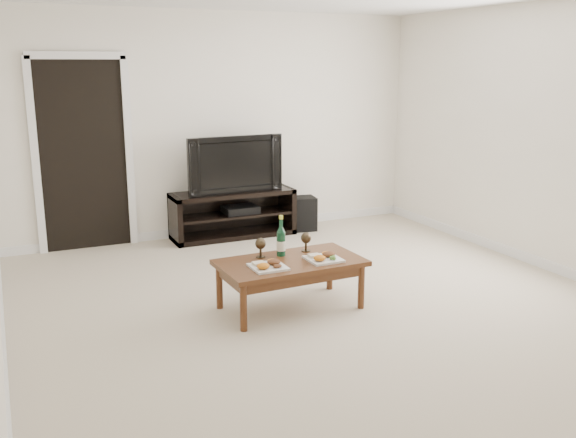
# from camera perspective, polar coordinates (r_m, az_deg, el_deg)

# --- Properties ---
(floor) EXTENTS (5.50, 5.50, 0.00)m
(floor) POSITION_cam_1_polar(r_m,az_deg,el_deg) (5.47, 3.44, -7.93)
(floor) COLOR beige
(floor) RESTS_ON ground
(back_wall) EXTENTS (5.00, 0.04, 2.60)m
(back_wall) POSITION_cam_1_polar(r_m,az_deg,el_deg) (7.67, -6.27, 8.30)
(back_wall) COLOR white
(back_wall) RESTS_ON ground
(doorway) EXTENTS (0.90, 0.02, 2.05)m
(doorway) POSITION_cam_1_polar(r_m,az_deg,el_deg) (7.33, -17.74, 5.31)
(doorway) COLOR black
(doorway) RESTS_ON ground
(media_console) EXTENTS (1.46, 0.45, 0.55)m
(media_console) POSITION_cam_1_polar(r_m,az_deg,el_deg) (7.60, -4.90, 0.44)
(media_console) COLOR black
(media_console) RESTS_ON ground
(television) EXTENTS (1.15, 0.20, 0.66)m
(television) POSITION_cam_1_polar(r_m,az_deg,el_deg) (7.48, -5.00, 4.95)
(television) COLOR black
(television) RESTS_ON media_console
(av_receiver) EXTENTS (0.40, 0.30, 0.08)m
(av_receiver) POSITION_cam_1_polar(r_m,az_deg,el_deg) (7.61, -4.25, 0.86)
(av_receiver) COLOR black
(av_receiver) RESTS_ON media_console
(subwoofer) EXTENTS (0.31, 0.31, 0.41)m
(subwoofer) POSITION_cam_1_polar(r_m,az_deg,el_deg) (7.91, 1.40, 0.50)
(subwoofer) COLOR black
(subwoofer) RESTS_ON ground
(coffee_table) EXTENTS (1.21, 0.68, 0.42)m
(coffee_table) POSITION_cam_1_polar(r_m,az_deg,el_deg) (5.39, 0.21, -5.84)
(coffee_table) COLOR #532B17
(coffee_table) RESTS_ON ground
(plate_left) EXTENTS (0.27, 0.27, 0.07)m
(plate_left) POSITION_cam_1_polar(r_m,az_deg,el_deg) (5.13, -1.79, -4.02)
(plate_left) COLOR white
(plate_left) RESTS_ON coffee_table
(plate_right) EXTENTS (0.27, 0.27, 0.07)m
(plate_right) POSITION_cam_1_polar(r_m,az_deg,el_deg) (5.34, 3.18, -3.32)
(plate_right) COLOR white
(plate_right) RESTS_ON coffee_table
(wine_bottle) EXTENTS (0.07, 0.07, 0.35)m
(wine_bottle) POSITION_cam_1_polar(r_m,az_deg,el_deg) (5.41, -0.63, -1.49)
(wine_bottle) COLOR #0F3A22
(wine_bottle) RESTS_ON coffee_table
(goblet_left) EXTENTS (0.09, 0.09, 0.17)m
(goblet_left) POSITION_cam_1_polar(r_m,az_deg,el_deg) (5.39, -2.46, -2.56)
(goblet_left) COLOR #332A1C
(goblet_left) RESTS_ON coffee_table
(goblet_right) EXTENTS (0.09, 0.09, 0.17)m
(goblet_right) POSITION_cam_1_polar(r_m,az_deg,el_deg) (5.56, 1.61, -2.04)
(goblet_right) COLOR #332A1C
(goblet_right) RESTS_ON coffee_table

